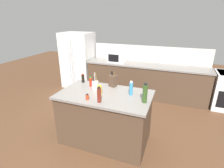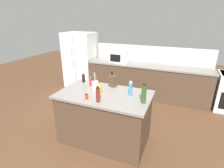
{
  "view_description": "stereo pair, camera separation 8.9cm",
  "coord_description": "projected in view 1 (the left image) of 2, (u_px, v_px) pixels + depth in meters",
  "views": [
    {
      "loc": [
        1.09,
        -2.5,
        2.17
      ],
      "look_at": [
        0.0,
        0.35,
        0.99
      ],
      "focal_mm": 28.0,
      "sensor_mm": 36.0,
      "label": 1
    },
    {
      "loc": [
        1.17,
        -2.47,
        2.17
      ],
      "look_at": [
        0.0,
        0.35,
        0.99
      ],
      "focal_mm": 28.0,
      "sensor_mm": 36.0,
      "label": 2
    }
  ],
  "objects": [
    {
      "name": "spice_jar_paprika",
      "position": [
        87.0,
        97.0,
        2.75
      ],
      "size": [
        0.05,
        0.05,
        0.1
      ],
      "color": "#B73D1E",
      "rests_on": "kitchen_island"
    },
    {
      "name": "utensil_crock",
      "position": [
        95.0,
        85.0,
        3.13
      ],
      "size": [
        0.12,
        0.12,
        0.32
      ],
      "color": "beige",
      "rests_on": "kitchen_island"
    },
    {
      "name": "back_counter_run",
      "position": [
        145.0,
        80.0,
        4.97
      ],
      "size": [
        3.35,
        0.66,
        0.94
      ],
      "color": "#4C3828",
      "rests_on": "ground_plane"
    },
    {
      "name": "microwave",
      "position": [
        117.0,
        57.0,
        5.03
      ],
      "size": [
        0.49,
        0.39,
        0.29
      ],
      "color": "white",
      "rests_on": "back_counter_run"
    },
    {
      "name": "refrigerator",
      "position": [
        78.0,
        60.0,
        5.6
      ],
      "size": [
        0.94,
        0.75,
        1.72
      ],
      "color": "white",
      "rests_on": "ground_plane"
    },
    {
      "name": "wall_backsplash",
      "position": [
        149.0,
        54.0,
        4.99
      ],
      "size": [
        3.31,
        0.03,
        0.46
      ],
      "primitive_type": "cube",
      "color": "beige",
      "rests_on": "back_counter_run"
    },
    {
      "name": "olive_oil_bottle",
      "position": [
        145.0,
        93.0,
        2.63
      ],
      "size": [
        0.07,
        0.07,
        0.32
      ],
      "color": "#2D4C1E",
      "rests_on": "kitchen_island"
    },
    {
      "name": "dish_soap_bottle",
      "position": [
        131.0,
        88.0,
        2.9
      ],
      "size": [
        0.06,
        0.06,
        0.24
      ],
      "color": "#3384BC",
      "rests_on": "kitchen_island"
    },
    {
      "name": "kitchen_island",
      "position": [
        105.0,
        117.0,
        3.15
      ],
      "size": [
        1.58,
        0.93,
        0.94
      ],
      "color": "#4C3828",
      "rests_on": "ground_plane"
    },
    {
      "name": "knife_block",
      "position": [
        113.0,
        81.0,
        3.25
      ],
      "size": [
        0.16,
        0.14,
        0.29
      ],
      "rotation": [
        0.0,
        0.0,
        -0.37
      ],
      "color": "#4C3828",
      "rests_on": "kitchen_island"
    },
    {
      "name": "vinegar_bottle",
      "position": [
        99.0,
        95.0,
        2.65
      ],
      "size": [
        0.06,
        0.06,
        0.25
      ],
      "color": "maroon",
      "rests_on": "kitchen_island"
    },
    {
      "name": "soy_sauce_bottle",
      "position": [
        83.0,
        78.0,
        3.47
      ],
      "size": [
        0.06,
        0.06,
        0.18
      ],
      "color": "black",
      "rests_on": "kitchen_island"
    },
    {
      "name": "hot_sauce_bottle",
      "position": [
        91.0,
        82.0,
        3.27
      ],
      "size": [
        0.05,
        0.05,
        0.18
      ],
      "color": "red",
      "rests_on": "kitchen_island"
    },
    {
      "name": "ground_plane",
      "position": [
        105.0,
        139.0,
        3.32
      ],
      "size": [
        14.0,
        14.0,
        0.0
      ],
      "primitive_type": "plane",
      "color": "brown"
    },
    {
      "name": "honey_jar",
      "position": [
        100.0,
        90.0,
        2.97
      ],
      "size": [
        0.08,
        0.08,
        0.15
      ],
      "color": "gold",
      "rests_on": "kitchen_island"
    }
  ]
}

